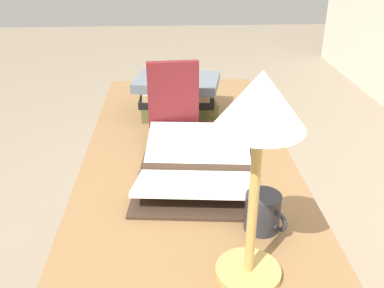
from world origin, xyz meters
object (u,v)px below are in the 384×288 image
coffee_mug (263,212)px  reading_lamp (259,125)px  book_standing_upright (173,100)px  book_stack_tall (177,95)px  open_book (197,166)px

coffee_mug → reading_lamp: bearing=-21.3°
book_standing_upright → coffee_mug: (0.49, 0.19, -0.08)m
book_stack_tall → reading_lamp: (0.83, 0.12, 0.25)m
book_stack_tall → reading_lamp: size_ratio=0.79×
book_stack_tall → book_standing_upright: bearing=-4.7°
book_standing_upright → reading_lamp: (0.63, 0.13, 0.19)m
book_stack_tall → coffee_mug: 0.71m
reading_lamp → coffee_mug: bearing=158.7°
open_book → book_standing_upright: size_ratio=1.93×
open_book → book_stack_tall: (-0.44, -0.04, 0.05)m
book_stack_tall → coffee_mug: size_ratio=3.30×
book_stack_tall → open_book: bearing=5.5°
open_book → reading_lamp: size_ratio=1.16×
open_book → coffee_mug: size_ratio=4.86×
reading_lamp → book_standing_upright: bearing=-168.3°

